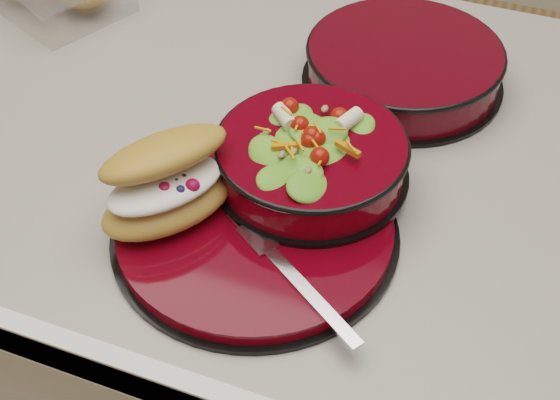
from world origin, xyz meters
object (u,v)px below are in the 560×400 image
(salad_bowl, at_px, (311,153))
(croissant, at_px, (168,183))
(dinner_plate, at_px, (256,229))
(fork, at_px, (294,277))
(island_counter, at_px, (291,346))
(extra_bowl, at_px, (404,64))

(salad_bowl, bearing_deg, croissant, -138.12)
(dinner_plate, bearing_deg, fork, -41.62)
(croissant, bearing_deg, island_counter, 17.37)
(island_counter, xyz_separation_m, dinner_plate, (0.02, -0.17, 0.46))
(dinner_plate, bearing_deg, croissant, -168.29)
(extra_bowl, bearing_deg, dinner_plate, -103.29)
(fork, relative_size, extra_bowl, 0.63)
(island_counter, height_order, fork, fork)
(island_counter, bearing_deg, dinner_plate, -83.41)
(dinner_plate, xyz_separation_m, salad_bowl, (0.03, 0.09, 0.04))
(extra_bowl, bearing_deg, island_counter, -124.07)
(island_counter, bearing_deg, fork, -70.25)
(salad_bowl, xyz_separation_m, croissant, (-0.12, -0.10, 0.01))
(island_counter, relative_size, croissant, 7.09)
(salad_bowl, xyz_separation_m, extra_bowl, (0.04, 0.23, -0.02))
(dinner_plate, xyz_separation_m, croissant, (-0.09, -0.02, 0.05))
(salad_bowl, bearing_deg, island_counter, 119.48)
(island_counter, distance_m, dinner_plate, 0.49)
(croissant, relative_size, extra_bowl, 0.68)
(dinner_plate, distance_m, extra_bowl, 0.32)
(salad_bowl, relative_size, extra_bowl, 0.83)
(dinner_plate, bearing_deg, salad_bowl, 70.85)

